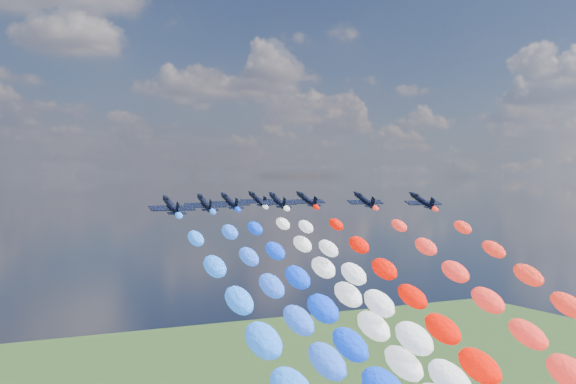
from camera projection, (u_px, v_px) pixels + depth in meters
name	position (u px, v px, depth m)	size (l,w,h in m)	color
jet_0	(171.00, 206.00, 127.99)	(7.97, 10.69, 2.35)	black
jet_1	(205.00, 203.00, 141.36)	(7.97, 10.69, 2.35)	black
jet_2	(230.00, 201.00, 150.72)	(7.97, 10.69, 2.35)	black
jet_3	(278.00, 201.00, 155.40)	(7.97, 10.69, 2.35)	black
jet_4	(258.00, 199.00, 164.31)	(7.97, 10.69, 2.35)	black
jet_5	(307.00, 200.00, 162.20)	(7.97, 10.69, 2.35)	black
jet_6	(364.00, 200.00, 158.58)	(7.97, 10.69, 2.35)	black
jet_7	(422.00, 201.00, 153.63)	(7.97, 10.69, 2.35)	black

